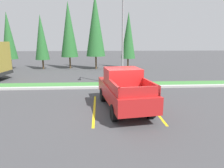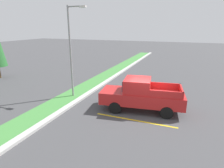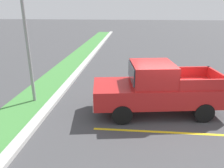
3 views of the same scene
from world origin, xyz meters
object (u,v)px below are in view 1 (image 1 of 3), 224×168
Objects in this scene: cypress_tree_center at (69,30)px; pickup_truck_main at (124,89)px; cypress_tree_rightmost at (128,36)px; street_light at (123,36)px; cypress_tree_leftmost at (8,36)px; cypress_tree_left_inner at (41,37)px; cypress_tree_right_inner at (95,25)px.

pickup_truck_main is at bearing -72.63° from cypress_tree_center.
street_light is at bearing -100.35° from cypress_tree_rightmost.
pickup_truck_main is at bearing -52.20° from cypress_tree_leftmost.
street_light is 0.96× the size of cypress_tree_leftmost.
cypress_tree_center reaches higher than pickup_truck_main.
cypress_tree_leftmost is at bearing -179.64° from cypress_tree_center.
cypress_tree_left_inner is at bearing 130.88° from street_light.
cypress_tree_right_inner reaches higher than street_light.
cypress_tree_left_inner is (-8.26, 15.50, 2.83)m from pickup_truck_main.
cypress_tree_center reaches higher than cypress_tree_leftmost.
cypress_tree_leftmost is 10.73m from cypress_tree_right_inner.
cypress_tree_right_inner is at bearing -3.29° from cypress_tree_left_inner.
street_light is 0.81× the size of cypress_tree_center.
street_light is at bearing 84.03° from pickup_truck_main.
cypress_tree_right_inner reaches higher than cypress_tree_rightmost.
cypress_tree_rightmost is at bearing 81.12° from pickup_truck_main.
cypress_tree_rightmost reaches higher than pickup_truck_main.
street_light is at bearing -49.12° from cypress_tree_left_inner.
street_light is 1.01× the size of cypress_tree_left_inner.
cypress_tree_leftmost reaches higher than cypress_tree_left_inner.
cypress_tree_left_inner is 0.94× the size of cypress_tree_rightmost.
street_light is at bearing -62.42° from cypress_tree_center.
cypress_tree_leftmost is 0.84× the size of cypress_tree_center.
cypress_tree_leftmost is at bearing 140.66° from street_light.
pickup_truck_main is 0.61× the size of cypress_tree_right_inner.
cypress_tree_center is 0.92× the size of cypress_tree_right_inner.
cypress_tree_rightmost is at bearing -1.26° from cypress_tree_center.
pickup_truck_main is 17.79m from cypress_tree_left_inner.
cypress_tree_center is at bearing 107.37° from pickup_truck_main.
street_light is 16.61m from cypress_tree_leftmost.
cypress_tree_left_inner is at bearing -4.94° from cypress_tree_leftmost.
cypress_tree_leftmost is 1.05× the size of cypress_tree_left_inner.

